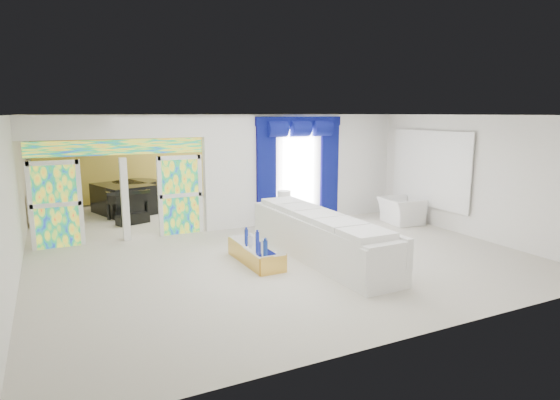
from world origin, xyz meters
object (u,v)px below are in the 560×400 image
white_sofa (320,238)px  coffee_table (256,254)px  armchair (401,211)px  grand_piano (124,199)px  console_table (294,218)px

white_sofa → coffee_table: bearing=166.2°
armchair → grand_piano: size_ratio=0.62×
white_sofa → console_table: 3.05m
white_sofa → armchair: (3.69, 1.76, -0.07)m
coffee_table → grand_piano: (-1.71, 6.28, 0.26)m
white_sofa → grand_piano: 7.26m
grand_piano → coffee_table: bearing=-93.3°
console_table → grand_piano: 5.42m
console_table → grand_piano: grand_piano is taller
white_sofa → coffee_table: white_sofa is taller
white_sofa → coffee_table: 1.40m
console_table → armchair: (2.78, -1.14, 0.16)m
coffee_table → armchair: (5.04, 1.46, 0.17)m
coffee_table → armchair: 5.25m
white_sofa → console_table: (0.91, 2.90, -0.23)m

